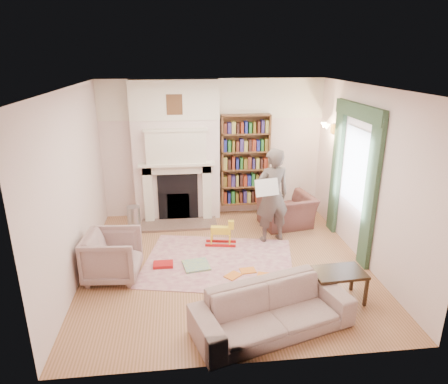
{
  "coord_description": "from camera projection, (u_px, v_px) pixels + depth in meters",
  "views": [
    {
      "loc": [
        -0.68,
        -5.76,
        3.25
      ],
      "look_at": [
        0.0,
        0.25,
        1.15
      ],
      "focal_mm": 32.0,
      "sensor_mm": 36.0,
      "label": 1
    }
  ],
  "objects": [
    {
      "name": "floor",
      "position": [
        226.0,
        263.0,
        6.54
      ],
      "size": [
        4.5,
        4.5,
        0.0
      ],
      "primitive_type": "plane",
      "color": "brown",
      "rests_on": "ground"
    },
    {
      "name": "ceiling",
      "position": [
        226.0,
        87.0,
        5.62
      ],
      "size": [
        4.5,
        4.5,
        0.0
      ],
      "primitive_type": "plane",
      "rotation": [
        3.14,
        0.0,
        0.0
      ],
      "color": "white",
      "rests_on": "wall_back"
    },
    {
      "name": "wall_back",
      "position": [
        213.0,
        149.0,
        8.2
      ],
      "size": [
        4.5,
        0.0,
        4.5
      ],
      "primitive_type": "plane",
      "rotation": [
        1.57,
        0.0,
        0.0
      ],
      "color": "white",
      "rests_on": "floor"
    },
    {
      "name": "wall_front",
      "position": [
        252.0,
        250.0,
        3.97
      ],
      "size": [
        4.5,
        0.0,
        4.5
      ],
      "primitive_type": "plane",
      "rotation": [
        -1.57,
        0.0,
        0.0
      ],
      "color": "white",
      "rests_on": "floor"
    },
    {
      "name": "wall_left",
      "position": [
        74.0,
        187.0,
        5.84
      ],
      "size": [
        0.0,
        4.5,
        4.5
      ],
      "primitive_type": "plane",
      "rotation": [
        1.57,
        0.0,
        1.57
      ],
      "color": "white",
      "rests_on": "floor"
    },
    {
      "name": "wall_right",
      "position": [
        367.0,
        177.0,
        6.32
      ],
      "size": [
        0.0,
        4.5,
        4.5
      ],
      "primitive_type": "plane",
      "rotation": [
        1.57,
        0.0,
        -1.57
      ],
      "color": "white",
      "rests_on": "floor"
    },
    {
      "name": "fireplace",
      "position": [
        176.0,
        153.0,
        7.93
      ],
      "size": [
        1.7,
        0.58,
        2.8
      ],
      "color": "white",
      "rests_on": "floor"
    },
    {
      "name": "bookcase",
      "position": [
        245.0,
        160.0,
        8.22
      ],
      "size": [
        1.0,
        0.24,
        1.85
      ],
      "primitive_type": "cube",
      "color": "brown",
      "rests_on": "floor"
    },
    {
      "name": "window",
      "position": [
        355.0,
        167.0,
        6.68
      ],
      "size": [
        0.02,
        0.9,
        1.3
      ],
      "primitive_type": "cube",
      "color": "silver",
      "rests_on": "wall_right"
    },
    {
      "name": "curtain_left",
      "position": [
        371.0,
        195.0,
        6.1
      ],
      "size": [
        0.07,
        0.32,
        2.4
      ],
      "primitive_type": "cube",
      "color": "#2A412B",
      "rests_on": "floor"
    },
    {
      "name": "curtain_right",
      "position": [
        336.0,
        170.0,
        7.42
      ],
      "size": [
        0.07,
        0.32,
        2.4
      ],
      "primitive_type": "cube",
      "color": "#2A412B",
      "rests_on": "floor"
    },
    {
      "name": "pelmet",
      "position": [
        359.0,
        111.0,
        6.37
      ],
      "size": [
        0.09,
        1.7,
        0.24
      ],
      "primitive_type": "cube",
      "color": "#2A412B",
      "rests_on": "wall_right"
    },
    {
      "name": "wall_sconce",
      "position": [
        323.0,
        129.0,
        7.54
      ],
      "size": [
        0.2,
        0.24,
        0.24
      ],
      "primitive_type": null,
      "color": "gold",
      "rests_on": "wall_right"
    },
    {
      "name": "rug",
      "position": [
        219.0,
        262.0,
        6.56
      ],
      "size": [
        2.72,
        2.29,
        0.01
      ],
      "primitive_type": "cube",
      "rotation": [
        0.0,
        0.0,
        -0.21
      ],
      "color": "beige",
      "rests_on": "floor"
    },
    {
      "name": "armchair_reading",
      "position": [
        287.0,
        211.0,
        7.86
      ],
      "size": [
        1.11,
        1.02,
        0.63
      ],
      "primitive_type": "imported",
      "rotation": [
        0.0,
        0.0,
        3.33
      ],
      "color": "#4B2928",
      "rests_on": "floor"
    },
    {
      "name": "armchair_left",
      "position": [
        113.0,
        256.0,
        6.02
      ],
      "size": [
        0.86,
        0.84,
        0.73
      ],
      "primitive_type": "imported",
      "rotation": [
        0.0,
        0.0,
        1.49
      ],
      "color": "#A7988A",
      "rests_on": "floor"
    },
    {
      "name": "sofa",
      "position": [
        272.0,
        310.0,
        4.87
      ],
      "size": [
        2.1,
        1.3,
        0.57
      ],
      "primitive_type": "imported",
      "rotation": [
        0.0,
        0.0,
        0.29
      ],
      "color": "#BBA99A",
      "rests_on": "floor"
    },
    {
      "name": "man_reading",
      "position": [
        272.0,
        196.0,
        7.07
      ],
      "size": [
        0.71,
        0.54,
        1.73
      ],
      "primitive_type": "imported",
      "rotation": [
        0.0,
        0.0,
        3.36
      ],
      "color": "#524741",
      "rests_on": "floor"
    },
    {
      "name": "newspaper",
      "position": [
        267.0,
        187.0,
        6.79
      ],
      "size": [
        0.44,
        0.21,
        0.28
      ],
      "primitive_type": "cube",
      "rotation": [
        -0.35,
        0.0,
        0.22
      ],
      "color": "silver",
      "rests_on": "man_reading"
    },
    {
      "name": "coffee_table",
      "position": [
        337.0,
        286.0,
        5.5
      ],
      "size": [
        0.73,
        0.49,
        0.45
      ],
      "primitive_type": null,
      "rotation": [
        0.0,
        0.0,
        0.06
      ],
      "color": "#2F2110",
      "rests_on": "floor"
    },
    {
      "name": "paraffin_heater",
      "position": [
        134.0,
        220.0,
        7.54
      ],
      "size": [
        0.24,
        0.24,
        0.55
      ],
      "primitive_type": "cylinder",
      "rotation": [
        0.0,
        0.0,
        0.01
      ],
      "color": "#97999E",
      "rests_on": "floor"
    },
    {
      "name": "rocking_horse",
      "position": [
        221.0,
        233.0,
        7.08
      ],
      "size": [
        0.57,
        0.31,
        0.48
      ],
      "primitive_type": null,
      "rotation": [
        0.0,
        0.0,
        -0.17
      ],
      "color": "yellow",
      "rests_on": "rug"
    },
    {
      "name": "board_game",
      "position": [
        196.0,
        265.0,
        6.42
      ],
      "size": [
        0.46,
        0.46,
        0.03
      ],
      "primitive_type": "cube",
      "rotation": [
        0.0,
        0.0,
        0.17
      ],
      "color": "#E3EE54",
      "rests_on": "rug"
    },
    {
      "name": "game_box_lid",
      "position": [
        163.0,
        264.0,
        6.43
      ],
      "size": [
        0.32,
        0.21,
        0.05
      ],
      "primitive_type": "cube",
      "rotation": [
        0.0,
        0.0,
        0.0
      ],
      "color": "#AF1415",
      "rests_on": "rug"
    },
    {
      "name": "comic_annuals",
      "position": [
        249.0,
        274.0,
        6.18
      ],
      "size": [
        0.78,
        0.4,
        0.02
      ],
      "color": "red",
      "rests_on": "rug"
    }
  ]
}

